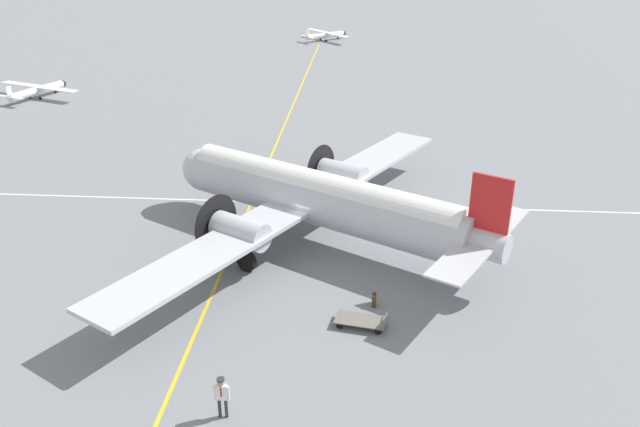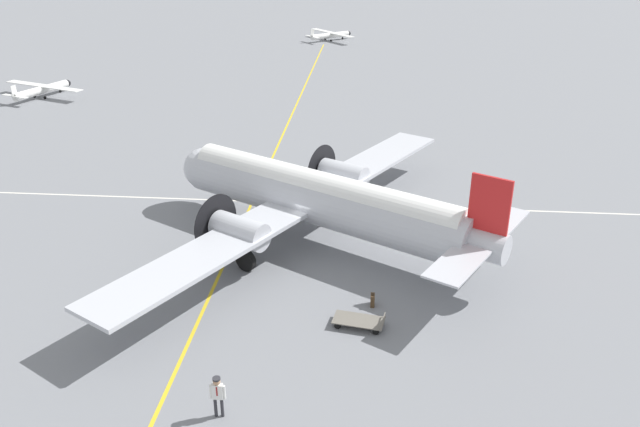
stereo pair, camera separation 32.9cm
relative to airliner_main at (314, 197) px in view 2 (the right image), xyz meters
name	(u,v)px [view 2 (the right image)]	position (x,y,z in m)	size (l,w,h in m)	color
ground_plane	(320,241)	(-0.20, -0.35, -2.51)	(300.00, 300.00, 0.00)	slate
apron_line_eastwest	(236,238)	(-0.20, 4.22, -2.50)	(120.00, 0.16, 0.01)	gold
apron_line_northsouth	(327,204)	(4.77, -0.35, -2.50)	(0.16, 120.00, 0.01)	silver
airliner_main	(314,197)	(0.00, 0.00, 0.00)	(24.59, 19.36, 5.74)	silver
crew_foreground	(218,392)	(-13.51, 2.01, -1.47)	(0.28, 0.56, 1.65)	#2D2D33
suitcase_near_door	(373,300)	(-6.18, -3.20, -2.22)	(0.39, 0.18, 0.61)	#47331E
baggage_cart	(359,321)	(-7.80, -2.64, -2.23)	(1.39, 2.28, 0.56)	#6B665B
light_aircraft_distant	(331,35)	(63.24, 3.37, -1.71)	(7.99, 7.28, 1.87)	white
light_aircraft_taxiing	(43,89)	(28.13, 29.26, -1.72)	(7.05, 9.14, 1.85)	white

